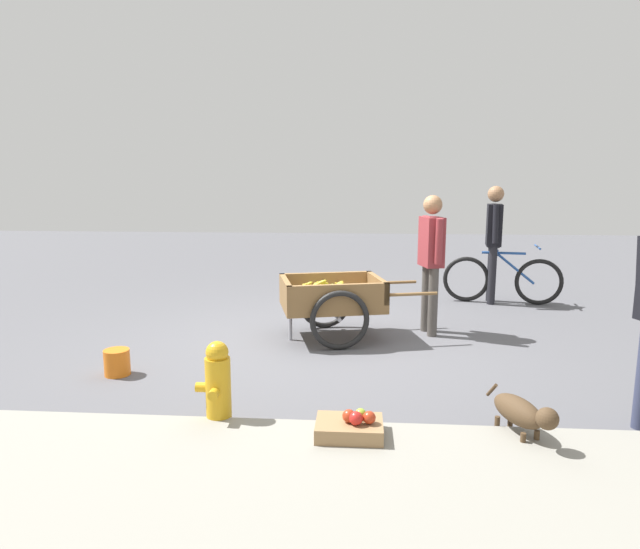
% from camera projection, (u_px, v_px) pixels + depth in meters
% --- Properties ---
extents(ground_plane, '(24.00, 24.00, 0.00)m').
position_uv_depth(ground_plane, '(312.00, 343.00, 6.09)').
color(ground_plane, '#56565B').
extents(curb_strip, '(12.00, 2.40, 0.12)m').
position_uv_depth(curb_strip, '(250.00, 536.00, 2.72)').
color(curb_strip, gray).
rests_on(curb_strip, ground).
extents(fruit_cart, '(1.78, 1.15, 0.70)m').
position_uv_depth(fruit_cart, '(332.00, 300.00, 6.19)').
color(fruit_cart, olive).
rests_on(fruit_cart, ground).
extents(vendor_person, '(0.28, 0.55, 1.60)m').
position_uv_depth(vendor_person, '(431.00, 252.00, 6.29)').
color(vendor_person, '#4C4742').
rests_on(vendor_person, ground).
extents(bicycle, '(1.65, 0.46, 0.85)m').
position_uv_depth(bicycle, '(502.00, 279.00, 7.95)').
color(bicycle, black).
rests_on(bicycle, ground).
extents(cyclist_person, '(0.25, 0.55, 1.68)m').
position_uv_depth(cyclist_person, '(494.00, 233.00, 7.86)').
color(cyclist_person, black).
rests_on(cyclist_person, ground).
extents(dog, '(0.35, 0.63, 0.40)m').
position_uv_depth(dog, '(522.00, 413.00, 3.63)').
color(dog, '#4C3823').
rests_on(dog, ground).
extents(fire_hydrant, '(0.25, 0.25, 0.67)m').
position_uv_depth(fire_hydrant, '(218.00, 387.00, 3.91)').
color(fire_hydrant, gold).
rests_on(fire_hydrant, ground).
extents(plastic_bucket, '(0.23, 0.23, 0.24)m').
position_uv_depth(plastic_bucket, '(117.00, 362.00, 5.08)').
color(plastic_bucket, orange).
rests_on(plastic_bucket, ground).
extents(apple_crate, '(0.44, 0.32, 0.31)m').
position_uv_depth(apple_crate, '(350.00, 435.00, 3.64)').
color(apple_crate, '#99754C').
rests_on(apple_crate, ground).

